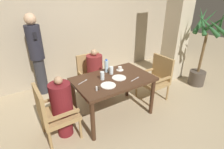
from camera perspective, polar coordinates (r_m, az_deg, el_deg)
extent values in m
plane|color=tan|center=(3.41, 0.40, -12.63)|extent=(16.00, 16.00, 0.00)
cube|color=tan|center=(4.42, -13.54, 15.66)|extent=(8.00, 0.06, 2.80)
cube|color=beige|center=(4.68, 20.56, 14.69)|extent=(0.45, 0.45, 2.70)
cube|color=#422819|center=(3.01, 0.45, -1.58)|extent=(1.34, 0.86, 0.05)
cylinder|color=#422819|center=(2.70, -6.28, -15.04)|extent=(0.07, 0.07, 0.71)
cylinder|color=#422819|center=(3.30, 12.95, -7.23)|extent=(0.07, 0.07, 0.71)
cylinder|color=#422819|center=(3.26, -12.31, -7.68)|extent=(0.07, 0.07, 0.71)
cylinder|color=#422819|center=(3.77, 5.06, -2.27)|extent=(0.07, 0.07, 0.71)
cube|color=#A88451|center=(2.85, -16.80, -12.49)|extent=(0.52, 0.52, 0.07)
cube|color=#A88451|center=(2.67, -22.49, -9.19)|extent=(0.05, 0.52, 0.48)
cube|color=#A88451|center=(2.96, -18.59, -7.58)|extent=(0.47, 0.04, 0.04)
cube|color=#A88451|center=(2.57, -15.57, -12.65)|extent=(0.47, 0.04, 0.04)
cylinder|color=#A88451|center=(3.21, -13.61, -12.16)|extent=(0.04, 0.04, 0.36)
cylinder|color=#A88451|center=(2.87, -10.22, -17.06)|extent=(0.04, 0.04, 0.36)
cylinder|color=#A88451|center=(3.14, -21.71, -14.47)|extent=(0.04, 0.04, 0.36)
cylinder|color=#A88451|center=(2.79, -19.43, -19.91)|extent=(0.04, 0.04, 0.36)
cylinder|color=maroon|center=(2.98, -15.22, -14.94)|extent=(0.24, 0.24, 0.43)
cylinder|color=maroon|center=(2.71, -16.32, -7.50)|extent=(0.32, 0.32, 0.48)
sphere|color=tan|center=(2.56, -17.13, -1.85)|extent=(0.12, 0.12, 0.12)
cube|color=#A88451|center=(3.74, -5.91, -1.76)|extent=(0.52, 0.52, 0.07)
cube|color=#A88451|center=(3.83, -7.76, 3.29)|extent=(0.52, 0.05, 0.48)
cube|color=#A88451|center=(3.78, -2.79, 1.24)|extent=(0.04, 0.47, 0.04)
cube|color=#A88451|center=(3.58, -9.41, -0.50)|extent=(0.04, 0.47, 0.04)
cylinder|color=#A88451|center=(3.77, -1.02, -5.17)|extent=(0.04, 0.04, 0.36)
cylinder|color=#A88451|center=(3.58, -7.31, -7.18)|extent=(0.04, 0.04, 0.36)
cylinder|color=#A88451|center=(4.12, -4.43, -2.42)|extent=(0.04, 0.04, 0.36)
cylinder|color=#A88451|center=(3.95, -10.29, -4.09)|extent=(0.04, 0.04, 0.36)
cylinder|color=maroon|center=(3.78, -5.36, -4.56)|extent=(0.24, 0.24, 0.43)
cylinder|color=maroon|center=(3.57, -5.67, 2.17)|extent=(0.32, 0.32, 0.53)
sphere|color=tan|center=(3.45, -5.91, 7.18)|extent=(0.13, 0.13, 0.13)
cube|color=#A88451|center=(3.74, 13.17, -2.34)|extent=(0.52, 0.52, 0.07)
cube|color=#A88451|center=(3.79, 16.13, 2.28)|extent=(0.05, 0.52, 0.48)
cube|color=#A88451|center=(3.53, 16.16, -1.62)|extent=(0.47, 0.04, 0.04)
cube|color=#A88451|center=(3.82, 10.87, 1.10)|extent=(0.47, 0.04, 0.04)
cylinder|color=#A88451|center=(3.57, 12.82, -7.82)|extent=(0.04, 0.04, 0.36)
cylinder|color=#A88451|center=(3.85, 8.01, -4.77)|extent=(0.04, 0.04, 0.36)
cylinder|color=#A88451|center=(3.87, 17.67, -5.60)|extent=(0.04, 0.04, 0.36)
cylinder|color=#A88451|center=(4.13, 12.88, -2.94)|extent=(0.04, 0.04, 0.36)
cylinder|color=#2D2D33|center=(4.17, -22.13, -0.49)|extent=(0.23, 0.23, 0.82)
cylinder|color=#23232D|center=(3.92, -23.95, 9.51)|extent=(0.30, 0.30, 0.70)
sphere|color=tan|center=(3.84, -25.20, 16.11)|extent=(0.23, 0.23, 0.23)
cube|color=black|center=(3.71, -23.89, 11.52)|extent=(0.07, 0.01, 0.14)
cylinder|color=#4C4238|center=(4.79, 25.92, -0.97)|extent=(0.37, 0.37, 0.35)
cylinder|color=brown|center=(4.57, 27.42, 6.17)|extent=(0.06, 0.06, 0.92)
cone|color=#285B2D|center=(4.63, 30.85, 14.25)|extent=(0.14, 0.55, 0.48)
cone|color=#285B2D|center=(4.61, 28.24, 15.19)|extent=(0.45, 0.37, 0.54)
cone|color=#285B2D|center=(4.50, 27.05, 15.39)|extent=(0.47, 0.16, 0.56)
cone|color=#285B2D|center=(4.33, 27.44, 15.18)|extent=(0.27, 0.43, 0.58)
cone|color=#285B2D|center=(4.20, 28.90, 13.87)|extent=(0.32, 0.53, 0.49)
cone|color=#285B2D|center=(4.24, 31.29, 12.94)|extent=(0.58, 0.30, 0.43)
cone|color=#285B2D|center=(4.44, 32.00, 14.00)|extent=(0.48, 0.34, 0.53)
cylinder|color=white|center=(3.00, 2.30, -1.06)|extent=(0.24, 0.24, 0.01)
cylinder|color=white|center=(2.76, -1.24, -3.55)|extent=(0.24, 0.24, 0.01)
cylinder|color=white|center=(3.30, 2.60, 1.50)|extent=(0.13, 0.13, 0.01)
cylinder|color=white|center=(3.29, 2.61, 2.06)|extent=(0.07, 0.07, 0.06)
cylinder|color=silver|center=(3.19, -1.82, 2.72)|extent=(0.07, 0.07, 0.22)
cylinder|color=#3359B2|center=(3.15, -1.85, 4.78)|extent=(0.04, 0.04, 0.02)
cylinder|color=silver|center=(3.12, -0.23, 1.36)|extent=(0.07, 0.07, 0.14)
cylinder|color=silver|center=(2.93, -3.18, -0.38)|extent=(0.07, 0.07, 0.14)
cylinder|color=white|center=(2.62, -5.06, -4.60)|extent=(0.03, 0.03, 0.07)
cylinder|color=#4C3D2D|center=(2.64, -4.31, -4.41)|extent=(0.03, 0.03, 0.07)
cube|color=silver|center=(2.90, -9.70, -2.51)|extent=(0.17, 0.08, 0.00)
cube|color=silver|center=(2.96, -8.49, -1.82)|extent=(0.04, 0.04, 0.00)
cube|color=silver|center=(2.97, 7.37, -1.59)|extent=(0.18, 0.05, 0.00)
cube|color=silver|center=(3.04, 8.41, -1.01)|extent=(0.06, 0.03, 0.00)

